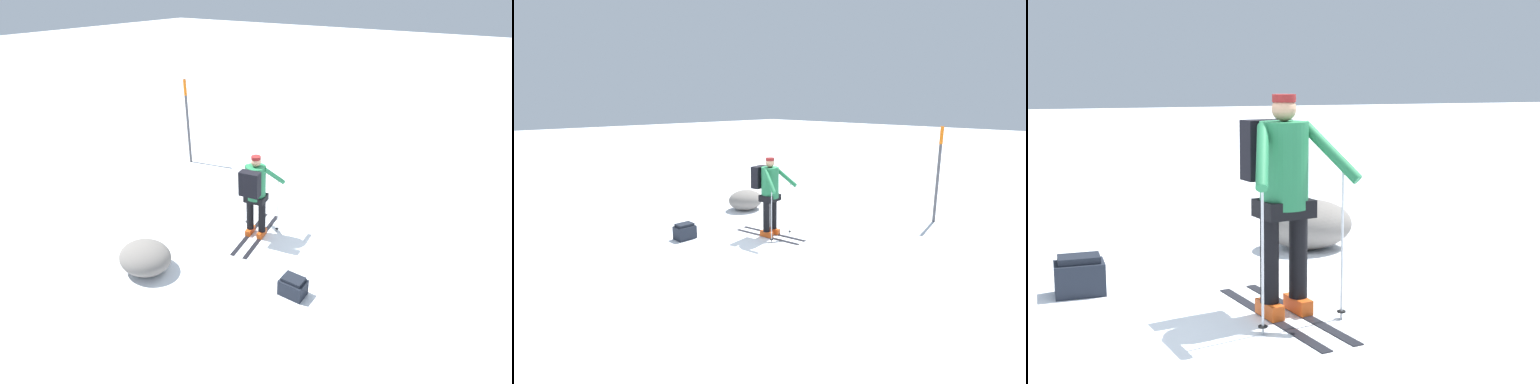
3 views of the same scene
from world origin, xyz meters
The scene contains 4 objects.
ground_plane centered at (0.00, 0.00, 0.00)m, with size 80.00×80.00×0.00m, color white.
skier centered at (-0.68, -0.04, 1.06)m, with size 0.92×1.73×1.76m.
dropped_backpack centered at (0.81, -1.15, 0.17)m, with size 0.43×0.32×0.35m.
rock_boulder centered at (-1.73, -2.05, 0.27)m, with size 0.99×0.85×0.55m, color slate.
Camera 3 is at (1.21, 5.15, 1.89)m, focal length 50.00 mm.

